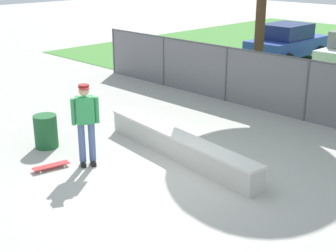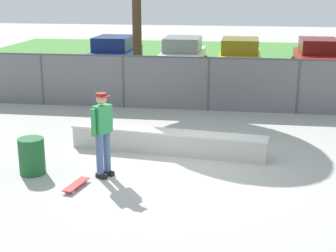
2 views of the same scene
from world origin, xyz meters
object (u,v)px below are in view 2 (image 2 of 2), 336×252
car_blue (115,54)px  concrete_ledge (167,142)px  skateboard (76,185)px  car_yellow (240,57)px  car_red (317,57)px  car_white (183,55)px  trash_bin (32,156)px  skateboarder (103,131)px

car_blue → concrete_ledge: bearing=-69.6°
skateboard → car_yellow: bearing=77.1°
concrete_ledge → car_red: size_ratio=1.16×
car_blue → car_white: same height
skateboard → car_white: (0.52, 13.90, 0.77)m
trash_bin → car_blue: bearing=96.6°
car_yellow → trash_bin: (-4.34, -13.07, -0.44)m
concrete_ledge → skateboard: bearing=-121.7°
skateboard → trash_bin: 1.39m
concrete_ledge → skateboard: size_ratio=5.96×
concrete_ledge → trash_bin: (-2.71, -1.81, 0.12)m
concrete_ledge → car_white: size_ratio=1.16×
car_yellow → car_red: same height
car_yellow → car_red: size_ratio=1.00×
concrete_ledge → trash_bin: trash_bin is taller
car_yellow → trash_bin: size_ratio=5.24×
trash_bin → skateboarder: bearing=2.6°
car_yellow → skateboard: bearing=-102.9°
concrete_ledge → car_yellow: size_ratio=1.16×
skateboarder → trash_bin: skateboarder is taller
concrete_ledge → skateboarder: skateboarder is taller
concrete_ledge → car_blue: car_blue is taller
skateboard → concrete_ledge: bearing=58.3°
skateboarder → car_red: skateboarder is taller
skateboarder → car_white: size_ratio=0.44×
skateboarder → car_white: skateboarder is taller
skateboard → car_red: bearing=64.9°
car_white → trash_bin: bearing=-97.4°
car_red → car_yellow: bearing=-172.4°
skateboarder → car_yellow: bearing=78.1°
skateboarder → car_white: (0.13, 13.19, -0.19)m
skateboard → car_blue: bearing=101.1°
skateboarder → skateboard: size_ratio=2.24×
concrete_ledge → skateboarder: size_ratio=2.67×
car_red → skateboard: bearing=-115.1°
skateboard → car_blue: (-2.72, 13.81, 0.77)m
concrete_ledge → skateboard: concrete_ledge is taller
car_red → trash_bin: car_red is taller
car_white → car_red: bearing=2.5°
car_blue → car_red: 9.35m
skateboard → car_yellow: size_ratio=0.20×
car_blue → car_white: 3.24m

